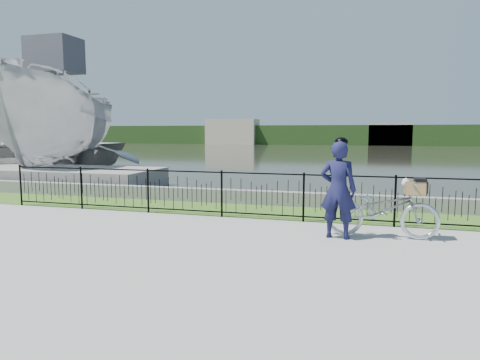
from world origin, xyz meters
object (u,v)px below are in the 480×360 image
(boat_near, at_px, (58,125))
(cyclist, at_px, (338,189))
(bicycle_rig, at_px, (382,209))
(boat_far, at_px, (34,150))
(dock, at_px, (35,176))

(boat_near, bearing_deg, cyclist, -32.80)
(bicycle_rig, xyz_separation_m, cyclist, (-0.85, -0.31, 0.41))
(boat_far, bearing_deg, bicycle_rig, -29.12)
(bicycle_rig, bearing_deg, dock, 158.78)
(dock, distance_m, boat_near, 4.27)
(dock, distance_m, bicycle_rig, 13.62)
(dock, bearing_deg, bicycle_rig, -21.22)
(dock, xyz_separation_m, cyclist, (11.85, -5.24, 0.63))
(boat_far, bearing_deg, cyclist, -31.27)
(cyclist, height_order, boat_near, boat_near)
(bicycle_rig, xyz_separation_m, boat_near, (-14.28, 8.34, 1.79))
(bicycle_rig, distance_m, boat_near, 16.64)
(boat_near, bearing_deg, boat_far, 159.17)
(dock, height_order, boat_far, boat_far)
(boat_near, xyz_separation_m, boat_far, (-2.20, 0.84, -1.23))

